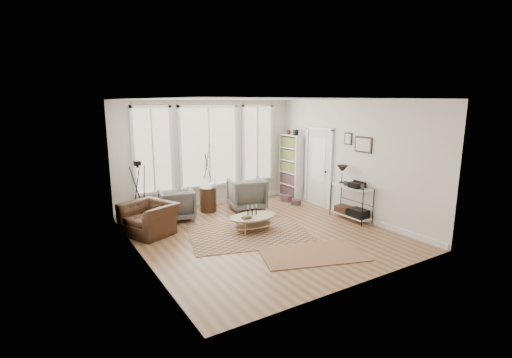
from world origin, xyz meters
TOP-DOWN VIEW (x-y plane):
  - room at (0.02, 0.03)m, footprint 5.50×5.54m
  - bay_window at (0.00, 2.71)m, footprint 4.14×0.12m
  - door at (2.57, 1.15)m, footprint 0.09×1.06m
  - bookcase at (2.44, 2.23)m, footprint 0.31×0.85m
  - low_shelf at (2.38, -0.30)m, footprint 0.38×1.08m
  - wall_art at (2.58, -0.27)m, footprint 0.04×0.88m
  - rug_main at (-0.26, 0.13)m, footprint 3.01×2.57m
  - rug_runner at (0.20, -1.46)m, footprint 2.21×1.67m
  - coffee_table at (-0.09, 0.25)m, footprint 1.12×0.72m
  - armchair_left at (-1.25, 1.97)m, footprint 0.94×0.96m
  - armchair_right at (0.67, 1.83)m, footprint 1.10×1.12m
  - side_table at (-0.31, 2.18)m, footprint 0.43×0.43m
  - vase at (-0.19, 2.03)m, footprint 0.29×0.29m
  - accent_chair at (-2.12, 1.30)m, footprint 1.35×1.28m
  - tripod_camera at (-2.05, 2.28)m, footprint 0.52×0.52m
  - book_stack_near at (2.05, 1.91)m, footprint 0.27×0.32m
  - book_stack_far at (2.05, 1.45)m, footprint 0.25×0.27m

SIDE VIEW (x-z plane):
  - rug_main at x=-0.26m, z-range 0.00..0.01m
  - rug_runner at x=0.20m, z-range 0.01..0.02m
  - book_stack_far at x=2.05m, z-range 0.00..0.14m
  - book_stack_near at x=2.05m, z-range 0.00..0.18m
  - coffee_table at x=-0.09m, z-range 0.02..0.53m
  - accent_chair at x=-2.12m, z-range 0.00..0.69m
  - armchair_left at x=-1.25m, z-range 0.00..0.76m
  - armchair_right at x=0.67m, z-range 0.00..0.85m
  - low_shelf at x=2.38m, z-range -0.14..1.16m
  - tripod_camera at x=-2.05m, z-range -0.06..1.42m
  - vase at x=-0.19m, z-range 0.65..0.88m
  - side_table at x=-0.31m, z-range -0.03..1.79m
  - bookcase at x=2.44m, z-range -0.07..1.99m
  - door at x=2.57m, z-range 0.01..2.23m
  - room at x=0.02m, z-range -0.02..2.88m
  - bay_window at x=0.00m, z-range 0.49..2.73m
  - wall_art at x=2.58m, z-range 1.66..2.10m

